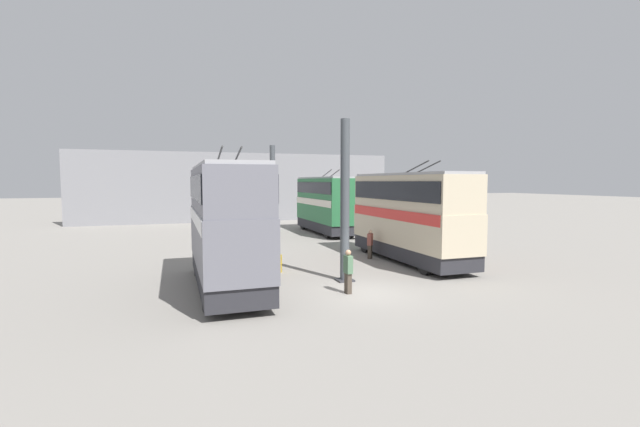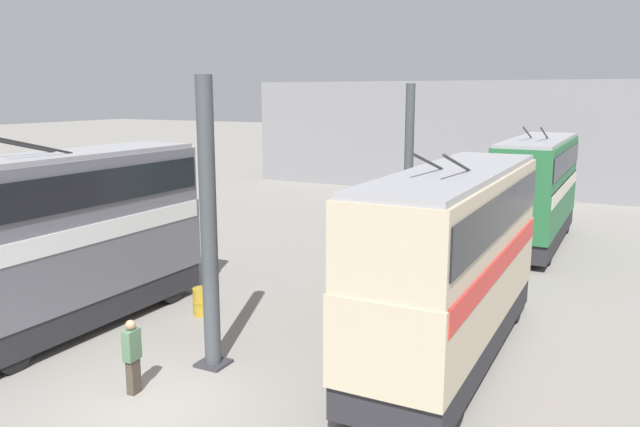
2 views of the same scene
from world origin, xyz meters
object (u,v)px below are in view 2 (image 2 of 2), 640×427
bus_right_near (69,230)px  person_aisle_foreground (132,354)px  person_by_left_row (405,299)px  oil_drum (203,301)px  bus_left_near (453,253)px  bus_left_far (537,185)px

bus_right_near → person_aisle_foreground: bearing=-117.3°
bus_right_near → person_by_left_row: (4.46, -8.86, -2.08)m
person_aisle_foreground → oil_drum: bearing=105.6°
person_aisle_foreground → person_by_left_row: person_aisle_foreground is taller
person_aisle_foreground → oil_drum: size_ratio=2.06×
bus_left_near → bus_right_near: bus_right_near is taller
person_by_left_row → oil_drum: 6.40m
person_by_left_row → oil_drum: (-1.83, 6.12, -0.48)m
oil_drum → person_by_left_row: bearing=-73.4°
bus_right_near → oil_drum: 4.58m
person_by_left_row → oil_drum: bearing=-120.6°
bus_left_near → person_aisle_foreground: size_ratio=5.49×
bus_right_near → bus_left_far: bearing=-31.7°
person_by_left_row → bus_left_far: bearing=124.9°
bus_left_near → person_aisle_foreground: bus_left_near is taller
bus_left_near → bus_left_far: (14.13, 0.00, -0.04)m
bus_left_near → bus_right_near: (-3.03, 10.61, 0.13)m
bus_left_near → person_by_left_row: bus_left_near is taller
bus_right_near → person_aisle_foreground: bus_right_near is taller
person_aisle_foreground → oil_drum: 5.36m
bus_left_near → bus_left_far: 14.13m
bus_left_near → person_aisle_foreground: (-5.41, 6.02, -1.90)m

